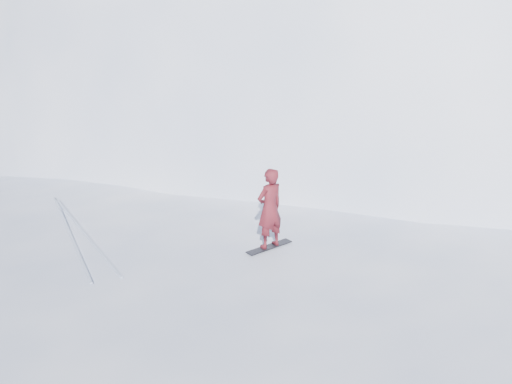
# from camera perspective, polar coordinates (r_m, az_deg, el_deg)

# --- Properties ---
(near_ridge) EXTENTS (36.00, 28.00, 4.80)m
(near_ridge) POSITION_cam_1_polar(r_m,az_deg,el_deg) (15.99, -5.26, -11.95)
(near_ridge) COLOR white
(near_ridge) RESTS_ON ground
(summit_peak) EXTENTS (60.00, 56.00, 56.00)m
(summit_peak) POSITION_cam_1_polar(r_m,az_deg,el_deg) (44.39, 14.42, 7.76)
(summit_peak) COLOR white
(summit_peak) RESTS_ON ground
(peak_shoulder) EXTENTS (28.00, 24.00, 18.00)m
(peak_shoulder) POSITION_cam_1_polar(r_m,az_deg,el_deg) (33.70, 2.65, 4.90)
(peak_shoulder) COLOR white
(peak_shoulder) RESTS_ON ground
(wind_bumps) EXTENTS (16.00, 14.40, 1.00)m
(wind_bumps) POSITION_cam_1_polar(r_m,az_deg,el_deg) (15.02, -10.38, -14.44)
(wind_bumps) COLOR white
(wind_bumps) RESTS_ON ground
(snowboard) EXTENTS (1.30, 0.67, 0.02)m
(snowboard) POSITION_cam_1_polar(r_m,az_deg,el_deg) (13.97, 1.34, -5.49)
(snowboard) COLOR black
(snowboard) RESTS_ON near_ridge
(snowboarder) EXTENTS (0.84, 0.69, 1.98)m
(snowboarder) POSITION_cam_1_polar(r_m,az_deg,el_deg) (13.59, 1.37, -1.65)
(snowboarder) COLOR maroon
(snowboarder) RESTS_ON snowboard
(board_tracks) EXTENTS (1.40, 5.97, 0.04)m
(board_tracks) POSITION_cam_1_polar(r_m,az_deg,el_deg) (15.50, -17.51, -3.84)
(board_tracks) COLOR silver
(board_tracks) RESTS_ON ground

